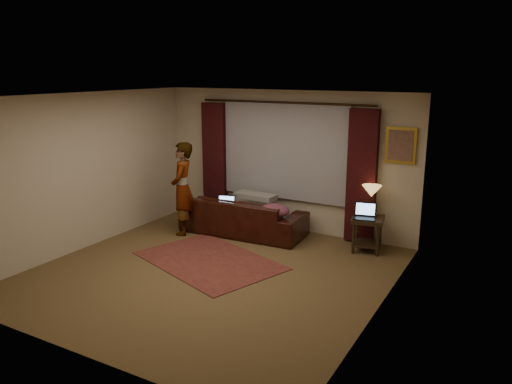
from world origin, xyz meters
TOP-DOWN VIEW (x-y plane):
  - floor at (0.00, 0.00)m, footprint 5.00×5.00m
  - ceiling at (0.00, 0.00)m, footprint 5.00×5.00m
  - wall_back at (0.00, 2.50)m, footprint 5.00×0.02m
  - wall_front at (0.00, -2.50)m, footprint 5.00×0.02m
  - wall_left at (-2.50, 0.00)m, footprint 0.02×5.00m
  - wall_right at (2.50, 0.00)m, footprint 0.02×5.00m
  - sheer_curtain at (0.00, 2.44)m, footprint 2.50×0.05m
  - drape_left at (-1.50, 2.39)m, footprint 0.50×0.14m
  - drape_right at (1.50, 2.39)m, footprint 0.50×0.14m
  - curtain_rod at (0.00, 2.39)m, footprint 0.04×0.04m
  - picture_frame at (2.10, 2.47)m, footprint 0.50×0.04m
  - sofa at (-0.52, 1.83)m, footprint 2.33×1.10m
  - throw_blanket at (-0.40, 2.07)m, footprint 0.80×0.35m
  - clothing_pile at (0.21, 1.67)m, footprint 0.60×0.51m
  - laptop_sofa at (-0.80, 1.66)m, footprint 0.42×0.44m
  - area_rug at (-0.30, 0.38)m, footprint 2.63×2.17m
  - end_table at (1.75, 2.04)m, footprint 0.59×0.59m
  - tiffany_lamp at (1.74, 2.18)m, footprint 0.41×0.41m
  - laptop_table at (1.72, 1.94)m, footprint 0.42×0.45m
  - person at (-1.49, 1.30)m, footprint 0.66×0.66m

SIDE VIEW (x-z plane):
  - floor at x=0.00m, z-range -0.01..0.00m
  - area_rug at x=-0.30m, z-range 0.00..0.01m
  - end_table at x=1.75m, z-range 0.00..0.58m
  - sofa at x=-0.52m, z-range 0.00..0.92m
  - clothing_pile at x=0.21m, z-range 0.46..0.69m
  - laptop_sofa at x=-0.80m, z-range 0.46..0.70m
  - laptop_table at x=1.72m, z-range 0.58..0.84m
  - tiffany_lamp at x=1.74m, z-range 0.58..1.10m
  - person at x=-1.49m, z-range 0.00..1.70m
  - throw_blanket at x=-0.40m, z-range 0.88..0.97m
  - drape_left at x=-1.50m, z-range 0.03..2.33m
  - drape_right at x=1.50m, z-range 0.03..2.33m
  - wall_back at x=0.00m, z-range 0.00..2.60m
  - wall_front at x=0.00m, z-range 0.00..2.60m
  - wall_left at x=-2.50m, z-range 0.00..2.60m
  - wall_right at x=2.50m, z-range 0.00..2.60m
  - sheer_curtain at x=0.00m, z-range 0.60..2.40m
  - picture_frame at x=2.10m, z-range 1.45..2.05m
  - curtain_rod at x=0.00m, z-range 0.68..4.08m
  - ceiling at x=0.00m, z-range 2.59..2.61m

